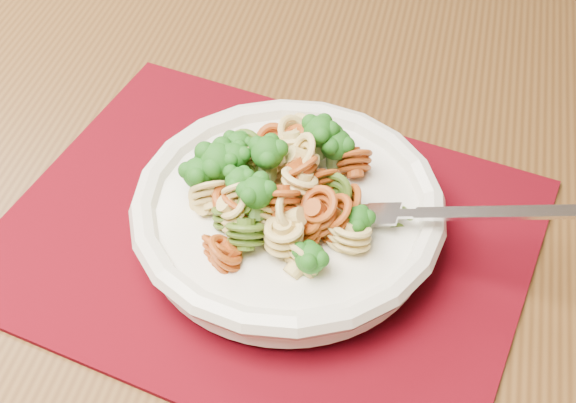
# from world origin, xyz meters

# --- Properties ---
(dining_table) EXTENTS (1.55, 1.02, 0.71)m
(dining_table) POSITION_xyz_m (0.41, 0.14, 0.62)
(dining_table) COLOR brown
(dining_table) RESTS_ON ground
(placemat) EXTENTS (0.44, 0.37, 0.00)m
(placemat) POSITION_xyz_m (0.46, -0.01, 0.71)
(placemat) COLOR #51030D
(placemat) RESTS_ON dining_table
(pasta_bowl) EXTENTS (0.24, 0.24, 0.05)m
(pasta_bowl) POSITION_xyz_m (0.48, -0.01, 0.74)
(pasta_bowl) COLOR silver
(pasta_bowl) RESTS_ON placemat
(pasta_broccoli_heap) EXTENTS (0.20, 0.20, 0.06)m
(pasta_broccoli_heap) POSITION_xyz_m (0.48, -0.01, 0.76)
(pasta_broccoli_heap) COLOR #DAC66B
(pasta_broccoli_heap) RESTS_ON pasta_bowl
(fork) EXTENTS (0.18, 0.03, 0.08)m
(fork) POSITION_xyz_m (0.55, -0.00, 0.76)
(fork) COLOR silver
(fork) RESTS_ON pasta_bowl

